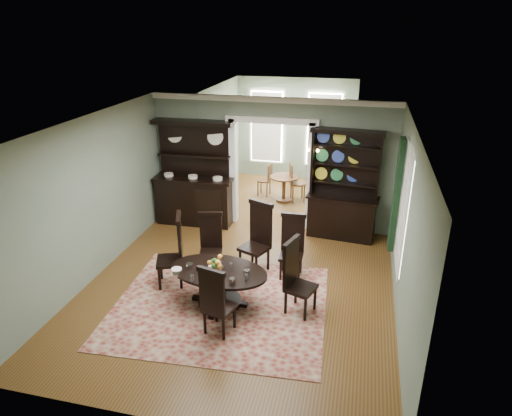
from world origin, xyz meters
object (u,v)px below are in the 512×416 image
Objects in this scene: sideboard at (195,188)px; welsh_dresser at (343,199)px; dining_table at (219,280)px; parlor_table at (284,185)px.

sideboard is 3.44m from welsh_dresser.
dining_table is 0.75× the size of welsh_dresser.
sideboard is at bearing -134.93° from parlor_table.
dining_table is 3.57m from sideboard.
sideboard reaches higher than parlor_table.
parlor_table is (0.22, 4.99, -0.01)m from dining_table.
sideboard reaches higher than welsh_dresser.
sideboard is 3.28× the size of parlor_table.
parlor_table is (-1.62, 1.79, -0.42)m from welsh_dresser.
parlor_table is at bearing 94.31° from dining_table.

